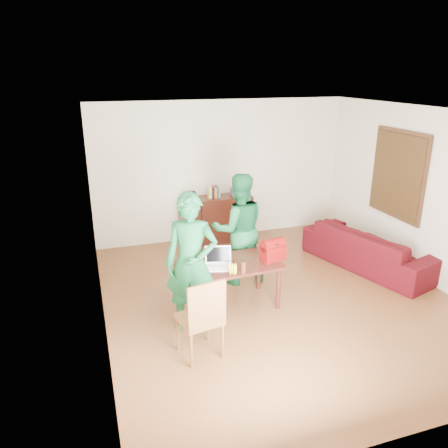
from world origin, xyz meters
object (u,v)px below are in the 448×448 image
object	(u,v)px
sofa	(369,248)
person_near	(191,264)
person_far	(239,229)
table	(228,269)
laptop	(219,265)
red_bag	(273,252)
bottle	(243,267)
chair	(200,333)

from	to	relation	value
sofa	person_near	bearing A→B (deg)	88.14
person_far	sofa	bearing A→B (deg)	-178.23
table	laptop	xyz separation A→B (m)	(-0.17, -0.09, 0.12)
red_bag	person_far	bearing A→B (deg)	93.30
sofa	bottle	bearing A→B (deg)	91.53
chair	person_far	bearing A→B (deg)	46.71
person_far	chair	bearing A→B (deg)	63.70
person_far	bottle	size ratio (longest dim) A/B	9.40
bottle	red_bag	world-z (taller)	red_bag
red_bag	sofa	xyz separation A→B (m)	(2.09, 0.60, -0.45)
chair	red_bag	size ratio (longest dim) A/B	3.04
table	person_near	world-z (taller)	person_near
person_far	laptop	distance (m)	1.01
person_far	bottle	xyz separation A→B (m)	(-0.32, -1.07, -0.12)
table	sofa	xyz separation A→B (m)	(2.73, 0.53, -0.25)
laptop	bottle	distance (m)	0.37
table	bottle	bearing A→B (deg)	-78.49
person_far	laptop	world-z (taller)	person_far
person_far	red_bag	distance (m)	0.83
person_near	sofa	xyz separation A→B (m)	(3.35, 0.90, -0.58)
table	chair	size ratio (longest dim) A/B	1.42
table	person_far	size ratio (longest dim) A/B	0.83
chair	laptop	world-z (taller)	chair
table	person_near	size ratio (longest dim) A/B	0.80
sofa	person_far	bearing A→B (deg)	68.49
person_near	red_bag	bearing A→B (deg)	34.07
person_far	bottle	bearing A→B (deg)	79.71
person_far	sofa	distance (m)	2.39
chair	laptop	distance (m)	1.10
person_near	bottle	size ratio (longest dim) A/B	9.75
table	person_near	xyz separation A→B (m)	(-0.62, -0.37, 0.33)
chair	sofa	distance (m)	3.72
person_near	bottle	world-z (taller)	person_near
person_near	red_bag	world-z (taller)	person_near
person_near	red_bag	xyz separation A→B (m)	(1.25, 0.30, -0.13)
laptop	red_bag	size ratio (longest dim) A/B	1.21
table	laptop	distance (m)	0.23
table	red_bag	world-z (taller)	red_bag
person_far	bottle	distance (m)	1.12
chair	person_near	bearing A→B (deg)	73.98
table	laptop	bearing A→B (deg)	-154.52
person_far	sofa	size ratio (longest dim) A/B	0.77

